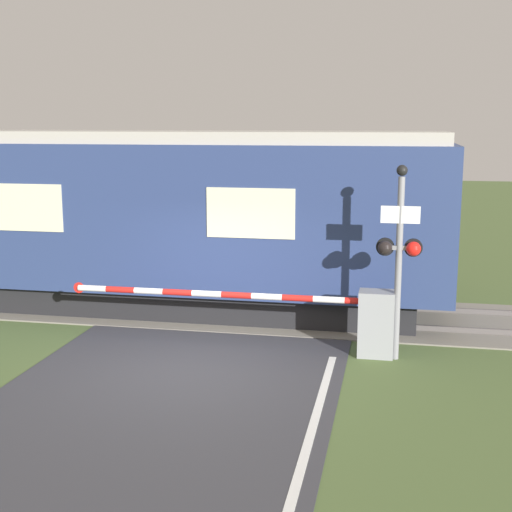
% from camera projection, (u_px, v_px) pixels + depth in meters
% --- Properties ---
extents(ground_plane, '(80.00, 80.00, 0.00)m').
position_uv_depth(ground_plane, '(188.00, 369.00, 11.57)').
color(ground_plane, '#4C6033').
extents(track_bed, '(36.00, 3.20, 0.13)m').
position_uv_depth(track_bed, '(237.00, 311.00, 15.05)').
color(track_bed, slate).
rests_on(track_bed, ground_plane).
extents(train, '(16.74, 2.73, 3.77)m').
position_uv_depth(train, '(56.00, 216.00, 15.47)').
color(train, black).
rests_on(train, ground_plane).
extents(crossing_barrier, '(5.81, 0.44, 1.14)m').
position_uv_depth(crossing_barrier, '(347.00, 318.00, 12.20)').
color(crossing_barrier, gray).
rests_on(crossing_barrier, ground_plane).
extents(signal_post, '(0.76, 0.26, 3.27)m').
position_uv_depth(signal_post, '(399.00, 251.00, 11.72)').
color(signal_post, gray).
rests_on(signal_post, ground_plane).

